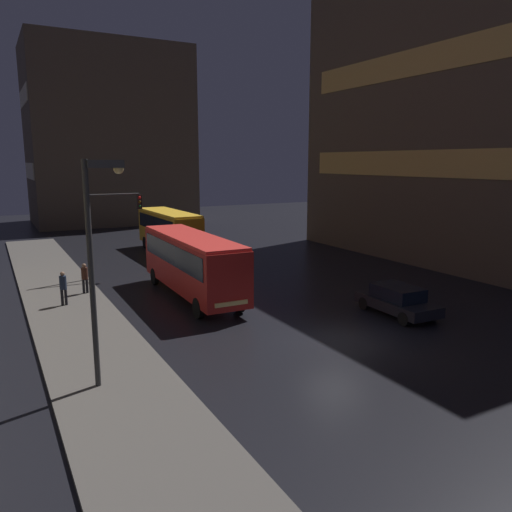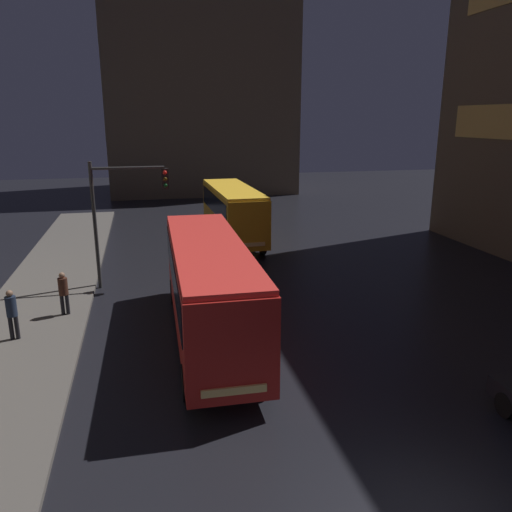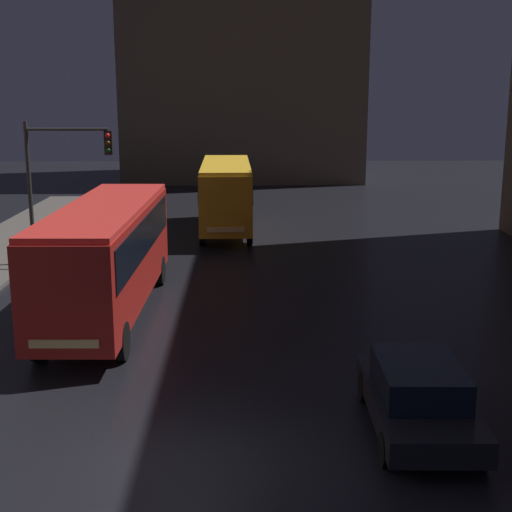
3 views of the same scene
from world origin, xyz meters
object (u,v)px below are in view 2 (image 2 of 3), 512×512
object	(u,v)px
pedestrian_near	(63,290)
traffic_light_main	(122,202)
bus_near	(209,281)
bus_far	(233,209)
pedestrian_mid	(12,311)

from	to	relation	value
pedestrian_near	traffic_light_main	world-z (taller)	traffic_light_main
bus_near	bus_far	size ratio (longest dim) A/B	1.13
bus_near	bus_far	world-z (taller)	bus_near
bus_far	pedestrian_near	xyz separation A→B (m)	(-8.36, -10.39, -0.95)
pedestrian_mid	bus_near	bearing A→B (deg)	-20.51
bus_far	pedestrian_near	bearing A→B (deg)	50.27
bus_far	traffic_light_main	xyz separation A→B (m)	(-6.14, -7.05, 1.74)
bus_near	bus_far	bearing A→B (deg)	-102.46
bus_near	traffic_light_main	size ratio (longest dim) A/B	1.84
bus_near	pedestrian_mid	xyz separation A→B (m)	(-6.45, 1.14, -0.93)
pedestrian_mid	traffic_light_main	bearing A→B (deg)	45.41
bus_near	pedestrian_near	xyz separation A→B (m)	(-5.09, 3.08, -0.98)
bus_near	traffic_light_main	world-z (taller)	traffic_light_main
pedestrian_mid	traffic_light_main	size ratio (longest dim) A/B	0.31
bus_near	traffic_light_main	xyz separation A→B (m)	(-2.88, 6.42, 1.71)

